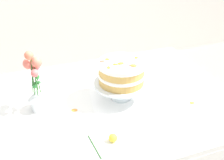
{
  "coord_description": "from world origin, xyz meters",
  "views": [
    {
      "loc": [
        -0.42,
        -1.2,
        1.59
      ],
      "look_at": [
        0.03,
        -0.0,
        0.86
      ],
      "focal_mm": 46.06,
      "sensor_mm": 36.0,
      "label": 1
    }
  ],
  "objects_px": {
    "dining_table": "(107,116)",
    "fallen_rose": "(112,138)",
    "cake_stand": "(121,85)",
    "flower_vase": "(36,86)",
    "layer_cake": "(121,72)"
  },
  "relations": [
    {
      "from": "flower_vase",
      "to": "fallen_rose",
      "type": "distance_m",
      "value": 0.46
    },
    {
      "from": "cake_stand",
      "to": "dining_table",
      "type": "bearing_deg",
      "value": -171.87
    },
    {
      "from": "dining_table",
      "to": "fallen_rose",
      "type": "distance_m",
      "value": 0.32
    },
    {
      "from": "cake_stand",
      "to": "fallen_rose",
      "type": "bearing_deg",
      "value": -118.78
    },
    {
      "from": "layer_cake",
      "to": "fallen_rose",
      "type": "distance_m",
      "value": 0.37
    },
    {
      "from": "dining_table",
      "to": "fallen_rose",
      "type": "xyz_separation_m",
      "value": [
        -0.08,
        -0.29,
        0.11
      ]
    },
    {
      "from": "cake_stand",
      "to": "fallen_rose",
      "type": "relative_size",
      "value": 1.89
    },
    {
      "from": "layer_cake",
      "to": "fallen_rose",
      "type": "xyz_separation_m",
      "value": [
        -0.17,
        -0.3,
        -0.14
      ]
    },
    {
      "from": "cake_stand",
      "to": "flower_vase",
      "type": "xyz_separation_m",
      "value": [
        -0.43,
        0.05,
        0.06
      ]
    },
    {
      "from": "dining_table",
      "to": "cake_stand",
      "type": "xyz_separation_m",
      "value": [
        0.08,
        0.01,
        0.17
      ]
    },
    {
      "from": "cake_stand",
      "to": "layer_cake",
      "type": "xyz_separation_m",
      "value": [
        -0.0,
        -0.0,
        0.08
      ]
    },
    {
      "from": "dining_table",
      "to": "flower_vase",
      "type": "distance_m",
      "value": 0.42
    },
    {
      "from": "dining_table",
      "to": "cake_stand",
      "type": "height_order",
      "value": "cake_stand"
    },
    {
      "from": "layer_cake",
      "to": "flower_vase",
      "type": "xyz_separation_m",
      "value": [
        -0.43,
        0.05,
        -0.02
      ]
    },
    {
      "from": "layer_cake",
      "to": "fallen_rose",
      "type": "height_order",
      "value": "layer_cake"
    }
  ]
}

